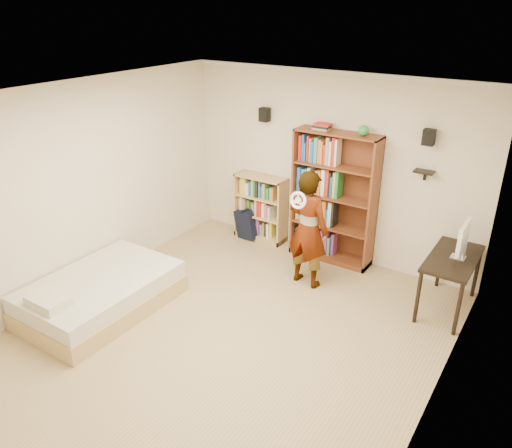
{
  "coord_description": "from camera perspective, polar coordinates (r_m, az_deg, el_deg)",
  "views": [
    {
      "loc": [
        2.87,
        -3.82,
        3.56
      ],
      "look_at": [
        -0.02,
        0.6,
        1.16
      ],
      "focal_mm": 35.0,
      "sensor_mm": 36.0,
      "label": 1
    }
  ],
  "objects": [
    {
      "name": "ground",
      "position": [
        5.96,
        -3.04,
        -12.33
      ],
      "size": [
        4.5,
        5.0,
        0.01
      ],
      "primitive_type": "cube",
      "color": "tan",
      "rests_on": "ground"
    },
    {
      "name": "room_shell",
      "position": [
        5.11,
        -3.48,
        3.73
      ],
      "size": [
        4.52,
        5.02,
        2.71
      ],
      "color": "beige",
      "rests_on": "ground"
    },
    {
      "name": "crown_molding",
      "position": [
        4.86,
        -3.75,
        13.79
      ],
      "size": [
        4.5,
        5.0,
        0.06
      ],
      "color": "silver",
      "rests_on": "room_shell"
    },
    {
      "name": "speaker_left",
      "position": [
        7.52,
        0.99,
        12.4
      ],
      "size": [
        0.14,
        0.12,
        0.2
      ],
      "primitive_type": "cube",
      "color": "black",
      "rests_on": "room_shell"
    },
    {
      "name": "speaker_right",
      "position": [
        6.59,
        19.15,
        9.36
      ],
      "size": [
        0.14,
        0.12,
        0.2
      ],
      "primitive_type": "cube",
      "color": "black",
      "rests_on": "room_shell"
    },
    {
      "name": "wall_shelf",
      "position": [
        6.72,
        18.65,
        5.68
      ],
      "size": [
        0.25,
        0.16,
        0.02
      ],
      "primitive_type": "cube",
      "color": "black",
      "rests_on": "room_shell"
    },
    {
      "name": "tall_bookshelf",
      "position": [
        7.2,
        8.87,
        2.9
      ],
      "size": [
        1.21,
        0.35,
        1.92
      ],
      "primitive_type": null,
      "color": "brown",
      "rests_on": "ground"
    },
    {
      "name": "low_bookshelf",
      "position": [
        7.92,
        0.55,
        1.86
      ],
      "size": [
        0.84,
        0.32,
        1.05
      ],
      "primitive_type": null,
      "color": "tan",
      "rests_on": "ground"
    },
    {
      "name": "computer_desk",
      "position": [
        6.62,
        21.15,
        -6.32
      ],
      "size": [
        0.53,
        1.07,
        0.73
      ],
      "primitive_type": null,
      "color": "black",
      "rests_on": "ground"
    },
    {
      "name": "imac",
      "position": [
        6.35,
        22.39,
        -1.77
      ],
      "size": [
        0.11,
        0.46,
        0.46
      ],
      "primitive_type": null,
      "rotation": [
        0.0,
        0.0,
        -0.05
      ],
      "color": "white",
      "rests_on": "computer_desk"
    },
    {
      "name": "daybed",
      "position": [
        6.51,
        -17.32,
        -7.19
      ],
      "size": [
        1.21,
        1.86,
        0.55
      ],
      "primitive_type": null,
      "color": "beige",
      "rests_on": "ground"
    },
    {
      "name": "person",
      "position": [
        6.56,
        5.95,
        -0.57
      ],
      "size": [
        0.62,
        0.44,
        1.61
      ],
      "primitive_type": "imported",
      "rotation": [
        0.0,
        0.0,
        3.04
      ],
      "color": "black",
      "rests_on": "ground"
    },
    {
      "name": "wii_wheel",
      "position": [
        6.12,
        4.84,
        2.71
      ],
      "size": [
        0.22,
        0.08,
        0.22
      ],
      "primitive_type": "torus",
      "rotation": [
        1.36,
        0.0,
        0.0
      ],
      "color": "white",
      "rests_on": "person"
    },
    {
      "name": "navy_bag",
      "position": [
        8.05,
        -1.04,
        0.07
      ],
      "size": [
        0.39,
        0.27,
        0.5
      ],
      "primitive_type": null,
      "rotation": [
        0.0,
        0.0,
        -0.1
      ],
      "color": "black",
      "rests_on": "ground"
    }
  ]
}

